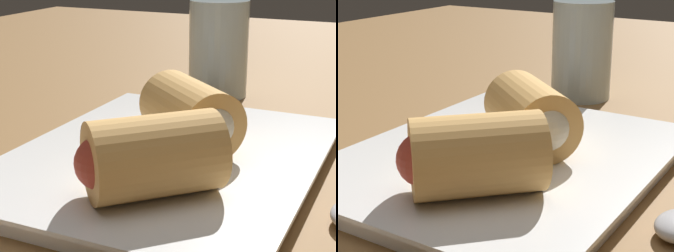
% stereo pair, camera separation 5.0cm
% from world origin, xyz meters
% --- Properties ---
extents(table_surface, '(1.80, 1.40, 0.02)m').
position_xyz_m(table_surface, '(0.00, 0.00, 0.01)').
color(table_surface, olive).
rests_on(table_surface, ground).
extents(serving_plate, '(0.28, 0.22, 0.01)m').
position_xyz_m(serving_plate, '(0.03, -0.02, 0.03)').
color(serving_plate, white).
rests_on(serving_plate, table_surface).
extents(roll_front_left, '(0.09, 0.09, 0.05)m').
position_xyz_m(roll_front_left, '(-0.04, -0.04, 0.06)').
color(roll_front_left, '#DBA356').
rests_on(roll_front_left, serving_plate).
extents(roll_front_right, '(0.09, 0.10, 0.05)m').
position_xyz_m(roll_front_right, '(0.05, -0.03, 0.06)').
color(roll_front_right, '#DBA356').
rests_on(roll_front_right, serving_plate).
extents(drinking_glass, '(0.07, 0.07, 0.11)m').
position_xyz_m(drinking_glass, '(0.25, 0.02, 0.07)').
color(drinking_glass, silver).
rests_on(drinking_glass, table_surface).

